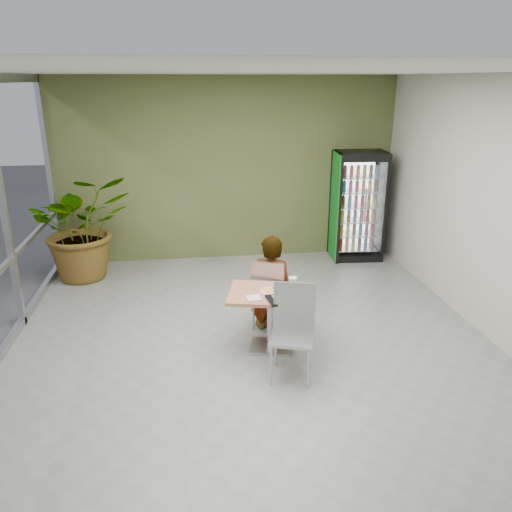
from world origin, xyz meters
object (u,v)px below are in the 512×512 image
object	(u,v)px
chair_near	(293,323)
soda_cup	(293,285)
seated_woman	(271,293)
chair_far	(269,289)
cafeteria_tray	(285,299)
beverage_fridge	(358,206)
dining_table	(271,309)
potted_plant	(82,227)

from	to	relation	value
chair_near	soda_cup	distance (m)	0.59
chair_near	seated_woman	bearing A→B (deg)	110.30
chair_far	soda_cup	size ratio (longest dim) A/B	5.51
cafeteria_tray	beverage_fridge	size ratio (longest dim) A/B	0.21
chair_near	cafeteria_tray	distance (m)	0.34
seated_woman	dining_table	bearing A→B (deg)	102.62
dining_table	seated_woman	bearing A→B (deg)	80.56
soda_cup	potted_plant	size ratio (longest dim) A/B	0.10
dining_table	soda_cup	bearing A→B (deg)	-0.95
chair_far	potted_plant	distance (m)	3.53
soda_cup	beverage_fridge	bearing A→B (deg)	59.04
chair_near	potted_plant	size ratio (longest dim) A/B	0.60
cafeteria_tray	potted_plant	size ratio (longest dim) A/B	0.23
cafeteria_tray	chair_far	bearing A→B (deg)	94.91
chair_near	soda_cup	size ratio (longest dim) A/B	5.91
dining_table	beverage_fridge	bearing A→B (deg)	55.69
soda_cup	chair_near	bearing A→B (deg)	-101.07
soda_cup	potted_plant	bearing A→B (deg)	136.10
dining_table	cafeteria_tray	xyz separation A→B (m)	(0.12, -0.23, 0.23)
chair_near	beverage_fridge	bearing A→B (deg)	79.13
seated_woman	soda_cup	xyz separation A→B (m)	(0.16, -0.57, 0.35)
soda_cup	cafeteria_tray	world-z (taller)	soda_cup
seated_woman	cafeteria_tray	size ratio (longest dim) A/B	3.89
chair_far	soda_cup	xyz separation A→B (m)	(0.20, -0.52, 0.27)
dining_table	chair_far	distance (m)	0.52
potted_plant	chair_near	bearing A→B (deg)	-49.98
seated_woman	potted_plant	bearing A→B (deg)	-16.96
chair_far	potted_plant	xyz separation A→B (m)	(-2.70, 2.26, 0.29)
dining_table	soda_cup	size ratio (longest dim) A/B	6.47
beverage_fridge	potted_plant	size ratio (longest dim) A/B	1.12
soda_cup	cafeteria_tray	distance (m)	0.27
chair_far	cafeteria_tray	distance (m)	0.78
seated_woman	beverage_fridge	xyz separation A→B (m)	(2.02, 2.53, 0.48)
soda_cup	beverage_fridge	xyz separation A→B (m)	(1.86, 3.10, 0.13)
dining_table	chair_near	distance (m)	0.57
chair_near	soda_cup	xyz separation A→B (m)	(0.10, 0.54, 0.22)
dining_table	beverage_fridge	world-z (taller)	beverage_fridge
chair_near	seated_woman	distance (m)	1.11
soda_cup	potted_plant	world-z (taller)	potted_plant
chair_far	beverage_fridge	xyz separation A→B (m)	(2.05, 2.57, 0.40)
soda_cup	beverage_fridge	world-z (taller)	beverage_fridge
seated_woman	chair_near	bearing A→B (deg)	114.86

